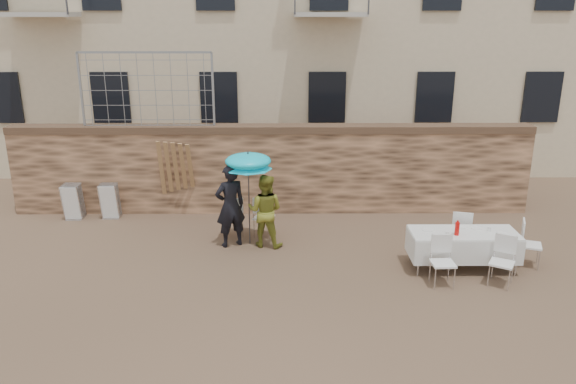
{
  "coord_description": "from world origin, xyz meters",
  "views": [
    {
      "loc": [
        0.32,
        -8.73,
        4.91
      ],
      "look_at": [
        0.4,
        2.2,
        1.4
      ],
      "focal_mm": 35.0,
      "sensor_mm": 36.0,
      "label": 1
    }
  ],
  "objects_px": {
    "banquet_table": "(464,234)",
    "table_chair_front_left": "(443,262)",
    "man_suit": "(230,206)",
    "table_chair_front_right": "(502,262)",
    "umbrella": "(248,164)",
    "chair_stack_left": "(75,199)",
    "soda_bottle": "(457,229)",
    "table_chair_side": "(531,244)",
    "couple_chair_right": "(264,216)",
    "table_chair_back": "(461,231)",
    "couple_chair_left": "(233,216)",
    "chair_stack_right": "(111,199)",
    "woman_dress": "(265,211)"
  },
  "relations": [
    {
      "from": "chair_stack_left",
      "to": "banquet_table",
      "type": "bearing_deg",
      "value": -19.17
    },
    {
      "from": "table_chair_back",
      "to": "banquet_table",
      "type": "bearing_deg",
      "value": 90.54
    },
    {
      "from": "couple_chair_left",
      "to": "banquet_table",
      "type": "relative_size",
      "value": 0.46
    },
    {
      "from": "couple_chair_right",
      "to": "soda_bottle",
      "type": "height_order",
      "value": "soda_bottle"
    },
    {
      "from": "table_chair_front_right",
      "to": "umbrella",
      "type": "bearing_deg",
      "value": -172.22
    },
    {
      "from": "umbrella",
      "to": "banquet_table",
      "type": "xyz_separation_m",
      "value": [
        4.32,
        -1.29,
        -1.1
      ]
    },
    {
      "from": "soda_bottle",
      "to": "chair_stack_right",
      "type": "xyz_separation_m",
      "value": [
        -7.67,
        3.2,
        -0.45
      ]
    },
    {
      "from": "man_suit",
      "to": "table_chair_front_left",
      "type": "distance_m",
      "value": 4.57
    },
    {
      "from": "man_suit",
      "to": "table_chair_front_right",
      "type": "distance_m",
      "value": 5.59
    },
    {
      "from": "man_suit",
      "to": "soda_bottle",
      "type": "distance_m",
      "value": 4.71
    },
    {
      "from": "umbrella",
      "to": "chair_stack_right",
      "type": "distance_m",
      "value": 4.19
    },
    {
      "from": "table_chair_back",
      "to": "chair_stack_left",
      "type": "xyz_separation_m",
      "value": [
        -8.97,
        2.25,
        -0.02
      ]
    },
    {
      "from": "couple_chair_left",
      "to": "chair_stack_right",
      "type": "relative_size",
      "value": 1.04
    },
    {
      "from": "soda_bottle",
      "to": "table_chair_front_left",
      "type": "xyz_separation_m",
      "value": [
        -0.4,
        -0.6,
        -0.43
      ]
    },
    {
      "from": "chair_stack_left",
      "to": "chair_stack_right",
      "type": "bearing_deg",
      "value": 0.0
    },
    {
      "from": "couple_chair_left",
      "to": "chair_stack_left",
      "type": "bearing_deg",
      "value": -34.98
    },
    {
      "from": "chair_stack_left",
      "to": "umbrella",
      "type": "bearing_deg",
      "value": -21.58
    },
    {
      "from": "man_suit",
      "to": "couple_chair_left",
      "type": "distance_m",
      "value": 0.7
    },
    {
      "from": "man_suit",
      "to": "chair_stack_right",
      "type": "distance_m",
      "value": 3.69
    },
    {
      "from": "couple_chair_right",
      "to": "soda_bottle",
      "type": "bearing_deg",
      "value": 169.5
    },
    {
      "from": "banquet_table",
      "to": "table_chair_front_left",
      "type": "relative_size",
      "value": 2.19
    },
    {
      "from": "table_chair_back",
      "to": "couple_chair_right",
      "type": "bearing_deg",
      "value": 2.03
    },
    {
      "from": "soda_bottle",
      "to": "table_chair_back",
      "type": "height_order",
      "value": "soda_bottle"
    },
    {
      "from": "banquet_table",
      "to": "table_chair_side",
      "type": "xyz_separation_m",
      "value": [
        1.4,
        0.1,
        -0.25
      ]
    },
    {
      "from": "banquet_table",
      "to": "soda_bottle",
      "type": "xyz_separation_m",
      "value": [
        -0.2,
        -0.15,
        0.17
      ]
    },
    {
      "from": "couple_chair_left",
      "to": "table_chair_front_left",
      "type": "xyz_separation_m",
      "value": [
        4.12,
        -2.49,
        0.0
      ]
    },
    {
      "from": "chair_stack_left",
      "to": "table_chair_front_right",
      "type": "bearing_deg",
      "value": -22.28
    },
    {
      "from": "banquet_table",
      "to": "chair_stack_right",
      "type": "xyz_separation_m",
      "value": [
        -7.87,
        3.05,
        -0.27
      ]
    },
    {
      "from": "couple_chair_left",
      "to": "table_chair_side",
      "type": "bearing_deg",
      "value": 147.95
    },
    {
      "from": "soda_bottle",
      "to": "table_chair_side",
      "type": "xyz_separation_m",
      "value": [
        1.6,
        0.25,
        -0.43
      ]
    },
    {
      "from": "table_chair_front_left",
      "to": "table_chair_side",
      "type": "height_order",
      "value": "same"
    },
    {
      "from": "man_suit",
      "to": "banquet_table",
      "type": "bearing_deg",
      "value": 139.61
    },
    {
      "from": "couple_chair_right",
      "to": "table_chair_front_right",
      "type": "distance_m",
      "value": 5.16
    },
    {
      "from": "table_chair_back",
      "to": "table_chair_front_left",
      "type": "bearing_deg",
      "value": 77.28
    },
    {
      "from": "couple_chair_left",
      "to": "chair_stack_left",
      "type": "distance_m",
      "value": 4.26
    },
    {
      "from": "man_suit",
      "to": "umbrella",
      "type": "height_order",
      "value": "umbrella"
    },
    {
      "from": "banquet_table",
      "to": "chair_stack_left",
      "type": "bearing_deg",
      "value": 160.83
    },
    {
      "from": "chair_stack_right",
      "to": "chair_stack_left",
      "type": "bearing_deg",
      "value": 180.0
    },
    {
      "from": "table_chair_back",
      "to": "chair_stack_right",
      "type": "height_order",
      "value": "table_chair_back"
    },
    {
      "from": "umbrella",
      "to": "chair_stack_left",
      "type": "xyz_separation_m",
      "value": [
        -4.45,
        1.76,
        -1.37
      ]
    },
    {
      "from": "woman_dress",
      "to": "couple_chair_right",
      "type": "height_order",
      "value": "woman_dress"
    },
    {
      "from": "couple_chair_left",
      "to": "chair_stack_right",
      "type": "distance_m",
      "value": 3.41
    },
    {
      "from": "woman_dress",
      "to": "soda_bottle",
      "type": "height_order",
      "value": "woman_dress"
    },
    {
      "from": "couple_chair_left",
      "to": "couple_chair_right",
      "type": "distance_m",
      "value": 0.7
    },
    {
      "from": "table_chair_back",
      "to": "chair_stack_right",
      "type": "relative_size",
      "value": 1.04
    },
    {
      "from": "umbrella",
      "to": "chair_stack_right",
      "type": "relative_size",
      "value": 2.11
    },
    {
      "from": "chair_stack_right",
      "to": "umbrella",
      "type": "bearing_deg",
      "value": -26.36
    },
    {
      "from": "man_suit",
      "to": "couple_chair_left",
      "type": "relative_size",
      "value": 1.92
    },
    {
      "from": "umbrella",
      "to": "table_chair_front_left",
      "type": "height_order",
      "value": "umbrella"
    },
    {
      "from": "couple_chair_left",
      "to": "table_chair_side",
      "type": "relative_size",
      "value": 1.0
    }
  ]
}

